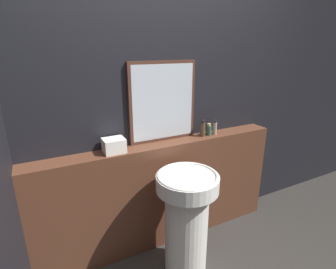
% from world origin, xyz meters
% --- Properties ---
extents(wall_back, '(8.00, 0.06, 2.50)m').
position_xyz_m(wall_back, '(0.00, 1.24, 1.25)').
color(wall_back, black).
rests_on(wall_back, ground_plane).
extents(vanity_counter, '(2.21, 0.19, 0.95)m').
position_xyz_m(vanity_counter, '(0.00, 1.12, 0.48)').
color(vanity_counter, '#512D1E').
rests_on(vanity_counter, ground_plane).
extents(pedestal_sink, '(0.46, 0.46, 0.84)m').
position_xyz_m(pedestal_sink, '(-0.00, 0.72, 0.47)').
color(pedestal_sink, silver).
rests_on(pedestal_sink, ground_plane).
extents(mirror, '(0.59, 0.03, 0.66)m').
position_xyz_m(mirror, '(0.04, 1.19, 1.28)').
color(mirror, '#47281E').
rests_on(mirror, vanity_counter).
extents(towel_stack, '(0.16, 0.14, 0.11)m').
position_xyz_m(towel_stack, '(-0.42, 1.12, 1.01)').
color(towel_stack, silver).
rests_on(towel_stack, vanity_counter).
extents(shampoo_bottle, '(0.04, 0.04, 0.15)m').
position_xyz_m(shampoo_bottle, '(0.39, 1.12, 1.02)').
color(shampoo_bottle, '#4C3823').
rests_on(shampoo_bottle, vanity_counter).
extents(conditioner_bottle, '(0.05, 0.05, 0.11)m').
position_xyz_m(conditioner_bottle, '(0.46, 1.12, 1.00)').
color(conditioner_bottle, '#2D4C3D').
rests_on(conditioner_bottle, vanity_counter).
extents(lotion_bottle, '(0.04, 0.04, 0.13)m').
position_xyz_m(lotion_bottle, '(0.53, 1.12, 1.01)').
color(lotion_bottle, gray).
rests_on(lotion_bottle, vanity_counter).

